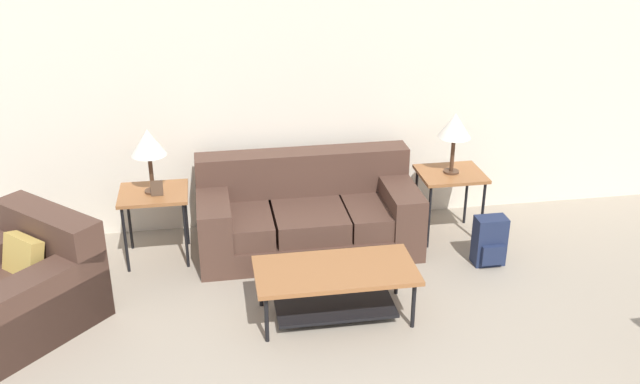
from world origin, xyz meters
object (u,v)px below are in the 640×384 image
at_px(table_lamp_right, 455,127).
at_px(coffee_table, 335,281).
at_px(backpack, 490,242).
at_px(armchair, 19,288).
at_px(side_table_right, 451,179).
at_px(table_lamp_left, 148,144).
at_px(side_table_left, 154,199).
at_px(couch, 307,216).

bearing_deg(table_lamp_right, coffee_table, -137.93).
bearing_deg(backpack, table_lamp_right, 107.68).
xyz_separation_m(armchair, side_table_right, (3.62, 0.83, 0.28)).
bearing_deg(backpack, table_lamp_left, 168.52).
height_order(armchair, side_table_left, armchair).
relative_size(coffee_table, backpack, 2.77).
xyz_separation_m(coffee_table, table_lamp_left, (-1.36, 1.15, 0.76)).
height_order(coffee_table, side_table_left, side_table_left).
height_order(side_table_left, backpack, side_table_left).
distance_m(side_table_right, backpack, 0.70).
distance_m(table_lamp_left, backpack, 3.01).
bearing_deg(couch, side_table_left, -179.93).
relative_size(side_table_right, table_lamp_right, 1.13).
bearing_deg(side_table_right, couch, 179.93).
height_order(table_lamp_left, backpack, table_lamp_left).
bearing_deg(side_table_right, side_table_left, 180.00).
height_order(side_table_right, table_lamp_right, table_lamp_right).
bearing_deg(coffee_table, table_lamp_left, 139.81).
xyz_separation_m(table_lamp_right, backpack, (0.18, -0.57, -0.86)).
distance_m(couch, armchair, 2.44).
bearing_deg(side_table_left, armchair, -139.52).
bearing_deg(table_lamp_right, side_table_left, 180.00).
bearing_deg(couch, table_lamp_right, -0.07).
relative_size(side_table_left, table_lamp_left, 1.13).
bearing_deg(backpack, coffee_table, -158.36).
height_order(side_table_left, side_table_right, same).
distance_m(side_table_right, table_lamp_right, 0.50).
bearing_deg(side_table_left, couch, 0.07).
distance_m(couch, side_table_right, 1.35).
xyz_separation_m(table_lamp_left, table_lamp_right, (2.64, 0.00, 0.00)).
height_order(armchair, coffee_table, armchair).
distance_m(couch, side_table_left, 1.35).
relative_size(armchair, table_lamp_left, 2.52).
bearing_deg(backpack, side_table_right, 107.68).
height_order(side_table_right, table_lamp_left, table_lamp_left).
relative_size(coffee_table, side_table_right, 1.91).
height_order(coffee_table, side_table_right, side_table_right).
height_order(couch, armchair, couch).
bearing_deg(table_lamp_right, armchair, -167.05).
relative_size(armchair, table_lamp_right, 2.52).
distance_m(side_table_left, side_table_right, 2.64).
relative_size(armchair, backpack, 3.23).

